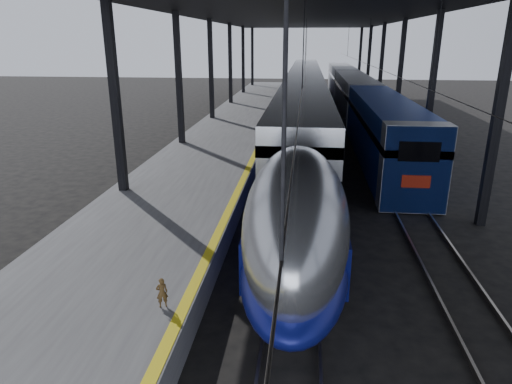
# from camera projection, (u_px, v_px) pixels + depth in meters

# --- Properties ---
(ground) EXTENTS (160.00, 160.00, 0.00)m
(ground) POSITION_uv_depth(u_px,v_px,m) (236.00, 269.00, 15.41)
(ground) COLOR black
(ground) RESTS_ON ground
(platform) EXTENTS (6.00, 80.00, 1.00)m
(platform) POSITION_uv_depth(u_px,v_px,m) (229.00, 135.00, 34.47)
(platform) COLOR #4C4C4F
(platform) RESTS_ON ground
(yellow_strip) EXTENTS (0.30, 80.00, 0.01)m
(yellow_strip) POSITION_uv_depth(u_px,v_px,m) (266.00, 129.00, 34.02)
(yellow_strip) COLOR yellow
(yellow_strip) RESTS_ON platform
(rails) EXTENTS (6.52, 80.00, 0.16)m
(rails) POSITION_uv_depth(u_px,v_px,m) (336.00, 143.00, 33.78)
(rails) COLOR slate
(rails) RESTS_ON ground
(canopy) EXTENTS (18.00, 75.00, 9.47)m
(canopy) POSITION_uv_depth(u_px,v_px,m) (305.00, 13.00, 31.18)
(canopy) COLOR black
(canopy) RESTS_ON ground
(tgv_train) EXTENTS (3.16, 65.20, 4.53)m
(tgv_train) POSITION_uv_depth(u_px,v_px,m) (304.00, 104.00, 39.37)
(tgv_train) COLOR #A9ABB0
(tgv_train) RESTS_ON ground
(second_train) EXTENTS (2.88, 56.05, 3.97)m
(second_train) POSITION_uv_depth(u_px,v_px,m) (355.00, 97.00, 45.22)
(second_train) COLOR navy
(second_train) RESTS_ON ground
(child) EXTENTS (0.34, 0.29, 0.79)m
(child) POSITION_uv_depth(u_px,v_px,m) (162.00, 292.00, 11.33)
(child) COLOR #4A3518
(child) RESTS_ON platform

